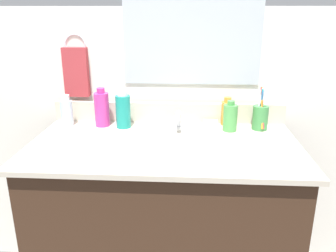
{
  "coord_description": "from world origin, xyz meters",
  "views": [
    {
      "loc": [
        0.09,
        -1.23,
        1.29
      ],
      "look_at": [
        0.01,
        0.0,
        0.87
      ],
      "focal_mm": 36.91,
      "sensor_mm": 36.0,
      "label": 1
    }
  ],
  "objects_px": {
    "faucet": "(178,123)",
    "cup_green": "(260,116)",
    "bottle_oil_amber": "(227,112)",
    "soap_bar": "(211,123)",
    "hand_towel": "(76,72)",
    "bottle_gel_clear": "(67,112)",
    "bottle_toner_green": "(230,117)",
    "bottle_soap_pink": "(102,109)",
    "bottle_mouthwash_teal": "(123,110)"
  },
  "relations": [
    {
      "from": "faucet",
      "to": "cup_green",
      "type": "bearing_deg",
      "value": 4.68
    },
    {
      "from": "bottle_oil_amber",
      "to": "soap_bar",
      "type": "distance_m",
      "value": 0.09
    },
    {
      "from": "bottle_oil_amber",
      "to": "cup_green",
      "type": "relative_size",
      "value": 0.68
    },
    {
      "from": "hand_towel",
      "to": "faucet",
      "type": "relative_size",
      "value": 1.38
    },
    {
      "from": "faucet",
      "to": "cup_green",
      "type": "relative_size",
      "value": 0.87
    },
    {
      "from": "bottle_gel_clear",
      "to": "cup_green",
      "type": "xyz_separation_m",
      "value": [
        0.84,
        -0.0,
        -0.0
      ]
    },
    {
      "from": "bottle_oil_amber",
      "to": "cup_green",
      "type": "xyz_separation_m",
      "value": [
        0.14,
        -0.06,
        0.0
      ]
    },
    {
      "from": "bottle_toner_green",
      "to": "faucet",
      "type": "bearing_deg",
      "value": -179.26
    },
    {
      "from": "cup_green",
      "to": "bottle_soap_pink",
      "type": "bearing_deg",
      "value": 179.46
    },
    {
      "from": "bottle_soap_pink",
      "to": "bottle_toner_green",
      "type": "bearing_deg",
      "value": -3.32
    },
    {
      "from": "faucet",
      "to": "bottle_gel_clear",
      "type": "relative_size",
      "value": 1.16
    },
    {
      "from": "hand_towel",
      "to": "bottle_toner_green",
      "type": "distance_m",
      "value": 0.72
    },
    {
      "from": "faucet",
      "to": "soap_bar",
      "type": "height_order",
      "value": "faucet"
    },
    {
      "from": "bottle_toner_green",
      "to": "bottle_gel_clear",
      "type": "xyz_separation_m",
      "value": [
        -0.71,
        0.03,
        0.0
      ]
    },
    {
      "from": "hand_towel",
      "to": "bottle_soap_pink",
      "type": "distance_m",
      "value": 0.22
    },
    {
      "from": "hand_towel",
      "to": "bottle_mouthwash_teal",
      "type": "relative_size",
      "value": 1.31
    },
    {
      "from": "bottle_oil_amber",
      "to": "bottle_soap_pink",
      "type": "xyz_separation_m",
      "value": [
        -0.55,
        -0.05,
        0.02
      ]
    },
    {
      "from": "bottle_toner_green",
      "to": "bottle_soap_pink",
      "type": "height_order",
      "value": "bottle_soap_pink"
    },
    {
      "from": "cup_green",
      "to": "soap_bar",
      "type": "xyz_separation_m",
      "value": [
        -0.21,
        0.03,
        -0.05
      ]
    },
    {
      "from": "hand_towel",
      "to": "bottle_gel_clear",
      "type": "height_order",
      "value": "hand_towel"
    },
    {
      "from": "cup_green",
      "to": "soap_bar",
      "type": "height_order",
      "value": "cup_green"
    },
    {
      "from": "faucet",
      "to": "bottle_mouthwash_teal",
      "type": "relative_size",
      "value": 0.95
    },
    {
      "from": "bottle_mouthwash_teal",
      "to": "bottle_toner_green",
      "type": "bearing_deg",
      "value": -2.1
    },
    {
      "from": "faucet",
      "to": "bottle_toner_green",
      "type": "distance_m",
      "value": 0.22
    },
    {
      "from": "bottle_toner_green",
      "to": "bottle_oil_amber",
      "type": "relative_size",
      "value": 1.05
    },
    {
      "from": "bottle_toner_green",
      "to": "bottle_soap_pink",
      "type": "bearing_deg",
      "value": 176.68
    },
    {
      "from": "bottle_toner_green",
      "to": "bottle_mouthwash_teal",
      "type": "relative_size",
      "value": 0.78
    },
    {
      "from": "bottle_toner_green",
      "to": "bottle_oil_amber",
      "type": "height_order",
      "value": "bottle_toner_green"
    },
    {
      "from": "bottle_soap_pink",
      "to": "cup_green",
      "type": "relative_size",
      "value": 0.93
    },
    {
      "from": "bottle_mouthwash_teal",
      "to": "soap_bar",
      "type": "xyz_separation_m",
      "value": [
        0.38,
        0.04,
        -0.07
      ]
    },
    {
      "from": "bottle_gel_clear",
      "to": "soap_bar",
      "type": "bearing_deg",
      "value": 2.81
    },
    {
      "from": "bottle_toner_green",
      "to": "bottle_mouthwash_teal",
      "type": "bearing_deg",
      "value": 177.9
    },
    {
      "from": "bottle_gel_clear",
      "to": "soap_bar",
      "type": "relative_size",
      "value": 2.15
    },
    {
      "from": "hand_towel",
      "to": "soap_bar",
      "type": "height_order",
      "value": "hand_towel"
    },
    {
      "from": "bottle_gel_clear",
      "to": "bottle_oil_amber",
      "type": "relative_size",
      "value": 1.1
    },
    {
      "from": "soap_bar",
      "to": "faucet",
      "type": "bearing_deg",
      "value": -156.63
    },
    {
      "from": "faucet",
      "to": "bottle_mouthwash_teal",
      "type": "bearing_deg",
      "value": 175.32
    },
    {
      "from": "bottle_toner_green",
      "to": "soap_bar",
      "type": "bearing_deg",
      "value": 143.11
    },
    {
      "from": "bottle_gel_clear",
      "to": "bottle_mouthwash_teal",
      "type": "xyz_separation_m",
      "value": [
        0.25,
        -0.01,
        0.02
      ]
    },
    {
      "from": "bottle_mouthwash_teal",
      "to": "bottle_soap_pink",
      "type": "height_order",
      "value": "bottle_soap_pink"
    },
    {
      "from": "bottle_mouthwash_teal",
      "to": "cup_green",
      "type": "bearing_deg",
      "value": 0.87
    },
    {
      "from": "bottle_oil_amber",
      "to": "soap_bar",
      "type": "xyz_separation_m",
      "value": [
        -0.07,
        -0.02,
        -0.04
      ]
    },
    {
      "from": "hand_towel",
      "to": "bottle_toner_green",
      "type": "relative_size",
      "value": 1.68
    },
    {
      "from": "faucet",
      "to": "bottle_toner_green",
      "type": "bearing_deg",
      "value": 0.74
    },
    {
      "from": "hand_towel",
      "to": "faucet",
      "type": "bearing_deg",
      "value": -15.48
    },
    {
      "from": "bottle_toner_green",
      "to": "cup_green",
      "type": "distance_m",
      "value": 0.13
    },
    {
      "from": "bottle_toner_green",
      "to": "bottle_soap_pink",
      "type": "relative_size",
      "value": 0.77
    },
    {
      "from": "bottle_oil_amber",
      "to": "faucet",
      "type": "bearing_deg",
      "value": -158.57
    },
    {
      "from": "hand_towel",
      "to": "bottle_oil_amber",
      "type": "distance_m",
      "value": 0.7
    },
    {
      "from": "soap_bar",
      "to": "bottle_mouthwash_teal",
      "type": "bearing_deg",
      "value": -173.8
    }
  ]
}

